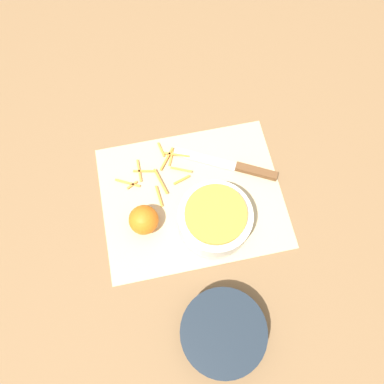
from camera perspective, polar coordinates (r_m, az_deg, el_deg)
ground_plane at (r=0.93m, az=0.00°, el=-0.79°), size 4.00×4.00×0.00m
cutting_board at (r=0.93m, az=0.00°, el=-0.73°), size 0.44×0.36×0.01m
bowl_speckled at (r=0.87m, az=3.52°, el=-4.07°), size 0.17×0.17×0.08m
bowl_dark at (r=0.85m, az=4.54°, el=-20.55°), size 0.18×0.18×0.06m
knife at (r=0.96m, az=7.87°, el=3.60°), size 0.25×0.15×0.02m
orange_left at (r=0.88m, az=-7.38°, el=-4.23°), size 0.07×0.07×0.07m
peel_pile at (r=0.96m, az=-4.97°, el=3.35°), size 0.20×0.18×0.01m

